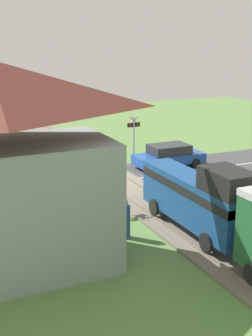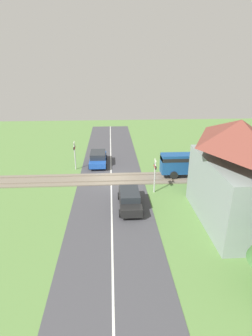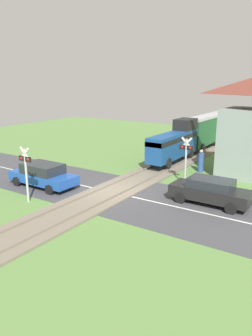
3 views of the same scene
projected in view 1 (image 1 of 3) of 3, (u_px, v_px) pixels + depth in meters
ground_plane at (115, 182)px, 27.01m from camera, size 60.00×60.00×0.00m
road_surface at (115, 181)px, 27.01m from camera, size 48.00×6.40×0.02m
track_bed at (115, 181)px, 26.99m from camera, size 2.80×48.00×0.24m
car_near_crossing at (169, 155)px, 29.80m from camera, size 4.53×1.98×1.48m
car_far_side at (26, 189)px, 23.35m from camera, size 4.27×1.79×1.43m
crossing_signal_west_approach at (134, 132)px, 31.01m from camera, size 0.90×0.18×3.11m
crossing_signal_east_approach at (89, 171)px, 21.93m from camera, size 0.90×0.18×3.11m
pedestrian_by_station at (125, 220)px, 19.33m from camera, size 0.41×0.41×1.67m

